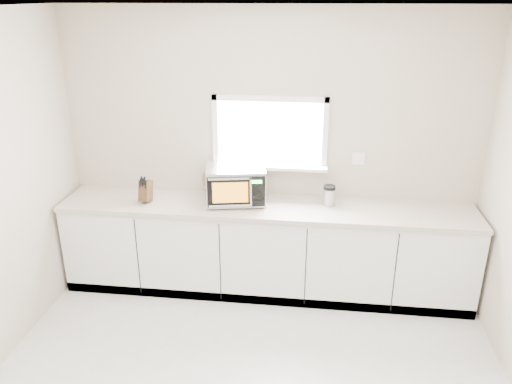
# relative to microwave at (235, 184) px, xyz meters

# --- Properties ---
(back_wall) EXTENTS (4.00, 0.17, 2.70)m
(back_wall) POSITION_rel_microwave_xyz_m (0.30, 0.26, 0.26)
(back_wall) COLOR #C1AE99
(back_wall) RESTS_ON ground
(cabinets) EXTENTS (3.92, 0.60, 0.88)m
(cabinets) POSITION_rel_microwave_xyz_m (0.30, -0.04, -0.67)
(cabinets) COLOR silver
(cabinets) RESTS_ON ground
(countertop) EXTENTS (3.92, 0.64, 0.04)m
(countertop) POSITION_rel_microwave_xyz_m (0.30, -0.05, -0.21)
(countertop) COLOR #B5AC95
(countertop) RESTS_ON cabinets
(microwave) EXTENTS (0.62, 0.53, 0.35)m
(microwave) POSITION_rel_microwave_xyz_m (0.00, 0.00, 0.00)
(microwave) COLOR black
(microwave) RESTS_ON countertop
(knife_block) EXTENTS (0.11, 0.20, 0.27)m
(knife_block) POSITION_rel_microwave_xyz_m (-0.85, -0.11, -0.07)
(knife_block) COLOR #422F17
(knife_block) RESTS_ON countertop
(cutting_board) EXTENTS (0.28, 0.07, 0.28)m
(cutting_board) POSITION_rel_microwave_xyz_m (-0.23, 0.20, -0.05)
(cutting_board) COLOR olive
(cutting_board) RESTS_ON countertop
(coffee_grinder) EXTENTS (0.14, 0.14, 0.20)m
(coffee_grinder) POSITION_rel_microwave_xyz_m (0.88, 0.03, -0.09)
(coffee_grinder) COLOR #A9ABB0
(coffee_grinder) RESTS_ON countertop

